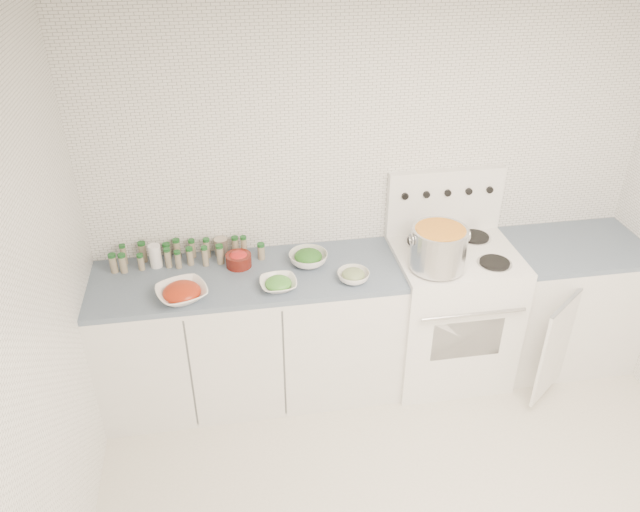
{
  "coord_description": "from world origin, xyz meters",
  "views": [
    {
      "loc": [
        -0.91,
        -1.95,
        2.94
      ],
      "look_at": [
        -0.39,
        1.14,
        1.02
      ],
      "focal_mm": 35.0,
      "sensor_mm": 36.0,
      "label": 1
    }
  ],
  "objects_px": {
    "stove": "(449,308)",
    "bowl_tomato": "(182,292)",
    "stock_pot": "(439,247)",
    "bowl_snowpea": "(278,284)"
  },
  "relations": [
    {
      "from": "stock_pot",
      "to": "bowl_tomato",
      "type": "distance_m",
      "value": 1.5
    },
    {
      "from": "bowl_snowpea",
      "to": "bowl_tomato",
      "type": "bearing_deg",
      "value": -178.72
    },
    {
      "from": "bowl_snowpea",
      "to": "stock_pot",
      "type": "bearing_deg",
      "value": 0.35
    },
    {
      "from": "stock_pot",
      "to": "bowl_snowpea",
      "type": "height_order",
      "value": "stock_pot"
    },
    {
      "from": "stove",
      "to": "bowl_tomato",
      "type": "distance_m",
      "value": 1.74
    },
    {
      "from": "stock_pot",
      "to": "bowl_tomato",
      "type": "relative_size",
      "value": 0.99
    },
    {
      "from": "stock_pot",
      "to": "stove",
      "type": "bearing_deg",
      "value": 41.23
    },
    {
      "from": "stove",
      "to": "bowl_tomato",
      "type": "bearing_deg",
      "value": -173.89
    },
    {
      "from": "stock_pot",
      "to": "bowl_tomato",
      "type": "bearing_deg",
      "value": -179.31
    },
    {
      "from": "stove",
      "to": "bowl_snowpea",
      "type": "xyz_separation_m",
      "value": [
        -1.13,
        -0.17,
        0.43
      ]
    }
  ]
}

